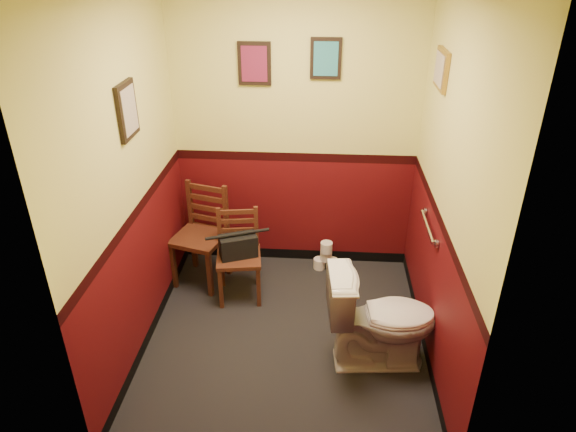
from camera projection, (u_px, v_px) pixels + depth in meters
name	position (u px, v px, depth m)	size (l,w,h in m)	color
floor	(286.00, 338.00, 4.19)	(2.20, 2.40, 0.00)	black
wall_back	(295.00, 132.00, 4.60)	(2.20, 2.70, 0.00)	#4A0A0D
wall_front	(267.00, 293.00, 2.49)	(2.20, 2.70, 0.00)	#4A0A0D
wall_left	(130.00, 184.00, 3.62)	(2.40, 2.70, 0.00)	#4A0A0D
wall_right	(447.00, 193.00, 3.48)	(2.40, 2.70, 0.00)	#4A0A0D
grab_bar	(428.00, 226.00, 3.89)	(0.05, 0.56, 0.06)	silver
framed_print_back_a	(254.00, 64.00, 4.32)	(0.28, 0.04, 0.36)	black
framed_print_back_b	(326.00, 59.00, 4.26)	(0.26, 0.04, 0.34)	black
framed_print_left	(127.00, 110.00, 3.47)	(0.04, 0.30, 0.38)	black
framed_print_right	(441.00, 69.00, 3.68)	(0.04, 0.34, 0.28)	olive
toilet	(381.00, 319.00, 3.78)	(0.46, 0.82, 0.80)	white
toilet_brush	(401.00, 335.00, 4.12)	(0.12, 0.12, 0.42)	silver
chair_left	(202.00, 235.00, 4.72)	(0.54, 0.54, 0.93)	#5A2C1B
chair_right	(239.00, 255.00, 4.54)	(0.43, 0.43, 0.82)	#5A2C1B
handbag	(238.00, 246.00, 4.45)	(0.35, 0.26, 0.23)	black
tp_stack	(326.00, 258.00, 5.01)	(0.24, 0.15, 0.31)	silver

